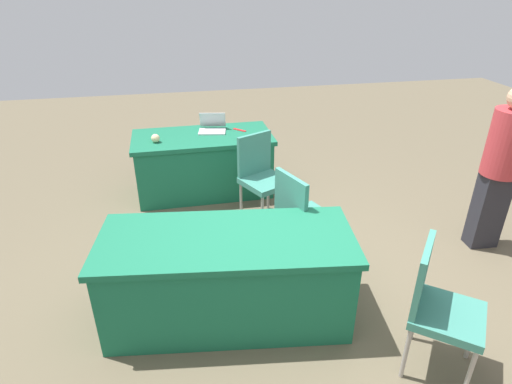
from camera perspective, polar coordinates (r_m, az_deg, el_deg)
The scene contains 10 objects.
ground_plane at distance 3.71m, azimuth 3.66°, elevation -13.98°, with size 14.40×14.40×0.00m, color brown.
table_foreground at distance 5.24m, azimuth -6.98°, elevation 3.78°, with size 1.65×0.81×0.73m.
table_mid_left at distance 3.33m, azimuth -3.80°, elevation -11.27°, with size 1.97×1.03×0.73m.
chair_near_front at distance 4.53m, azimuth 0.74°, elevation 2.50°, with size 0.59×0.59×0.95m.
chair_tucked_left at distance 3.76m, azimuth 6.13°, elevation -3.06°, with size 0.57×0.57×0.96m.
chair_tucked_right at distance 3.08m, azimuth 23.17°, elevation -13.51°, with size 0.62×0.62×0.95m.
person_presenter at distance 4.52m, azimuth 30.00°, elevation 3.36°, with size 0.36×0.36×1.60m.
laptop_silver at distance 5.24m, azimuth -5.87°, elevation 8.54°, with size 0.36×0.34×0.21m.
yarn_ball at distance 4.97m, azimuth -13.29°, elevation 7.01°, with size 0.10×0.10×0.10m, color beige.
scissors_red at distance 5.25m, azimuth -2.28°, elevation 8.29°, with size 0.18×0.04×0.01m, color red.
Camera 1 is at (0.76, 2.68, 2.44)m, focal length 29.90 mm.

